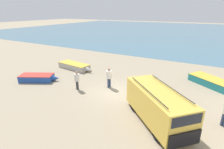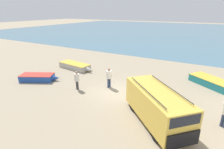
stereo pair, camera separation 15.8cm
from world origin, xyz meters
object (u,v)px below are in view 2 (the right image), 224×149
object	(u,v)px
parked_van	(157,105)
fishing_rowboat_0	(76,66)
fisherman_2	(77,79)
fishing_rowboat_2	(210,82)
fisherman_0	(109,76)
fishing_rowboat_1	(39,77)

from	to	relation	value
parked_van	fishing_rowboat_0	size ratio (longest dim) A/B	1.03
parked_van	fisherman_2	world-z (taller)	parked_van
fishing_rowboat_2	fisherman_2	size ratio (longest dim) A/B	2.66
fishing_rowboat_2	fisherman_0	world-z (taller)	fisherman_0
fishing_rowboat_1	parked_van	bearing A→B (deg)	-31.92
fisherman_0	parked_van	bearing A→B (deg)	166.83
fishing_rowboat_1	fisherman_2	distance (m)	4.66
fishing_rowboat_0	fishing_rowboat_1	distance (m)	4.65
parked_van	fisherman_0	size ratio (longest dim) A/B	2.78
fishing_rowboat_0	fisherman_2	distance (m)	5.84
fishing_rowboat_0	fisherman_2	size ratio (longest dim) A/B	2.94
parked_van	fisherman_2	xyz separation A→B (m)	(-7.22, 1.25, -0.16)
fishing_rowboat_1	fishing_rowboat_2	size ratio (longest dim) A/B	0.85
fisherman_0	fisherman_2	world-z (taller)	fisherman_0
fishing_rowboat_0	fisherman_2	xyz separation A→B (m)	(3.89, -4.30, 0.66)
fishing_rowboat_2	fisherman_0	size ratio (longest dim) A/B	2.44
parked_van	fishing_rowboat_0	world-z (taller)	parked_van
fishing_rowboat_0	parked_van	bearing A→B (deg)	-19.71
fishing_rowboat_0	fishing_rowboat_2	bearing A→B (deg)	16.82
parked_van	fishing_rowboat_1	xyz separation A→B (m)	(-11.82, 0.96, -0.84)
fisherman_2	fishing_rowboat_0	bearing A→B (deg)	61.43
parked_van	fishing_rowboat_2	xyz separation A→B (m)	(2.70, 7.98, -0.81)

